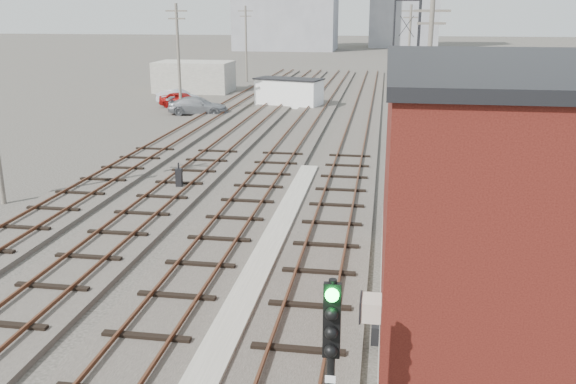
% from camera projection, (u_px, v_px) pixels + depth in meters
% --- Properties ---
extents(ground, '(320.00, 320.00, 0.00)m').
position_uv_depth(ground, '(342.00, 95.00, 63.63)').
color(ground, '#282621').
rests_on(ground, ground).
extents(track_right, '(3.20, 90.00, 0.39)m').
position_uv_depth(track_right, '(357.00, 132.00, 43.34)').
color(track_right, '#332D28').
rests_on(track_right, ground).
extents(track_mid_right, '(3.20, 90.00, 0.39)m').
position_uv_depth(track_mid_right, '(301.00, 131.00, 43.94)').
color(track_mid_right, '#332D28').
rests_on(track_mid_right, ground).
extents(track_mid_left, '(3.20, 90.00, 0.39)m').
position_uv_depth(track_mid_left, '(247.00, 129.00, 44.54)').
color(track_mid_left, '#332D28').
rests_on(track_mid_left, ground).
extents(track_left, '(3.20, 90.00, 0.39)m').
position_uv_depth(track_left, '(194.00, 127.00, 45.14)').
color(track_left, '#332D28').
rests_on(track_left, ground).
extents(platform_curb, '(0.90, 28.00, 0.26)m').
position_uv_depth(platform_curb, '(257.00, 273.00, 19.97)').
color(platform_curb, gray).
rests_on(platform_curb, ground).
extents(brick_building, '(6.54, 12.20, 7.22)m').
position_uv_depth(brick_building, '(500.00, 199.00, 16.03)').
color(brick_building, gray).
rests_on(brick_building, ground).
extents(lattice_tower, '(1.60, 1.60, 15.00)m').
position_uv_depth(lattice_tower, '(407.00, 26.00, 37.00)').
color(lattice_tower, black).
rests_on(lattice_tower, ground).
extents(utility_pole_left_b, '(1.80, 0.24, 9.00)m').
position_uv_depth(utility_pole_left_b, '(179.00, 57.00, 49.94)').
color(utility_pole_left_b, '#595147').
rests_on(utility_pole_left_b, ground).
extents(utility_pole_left_c, '(1.80, 0.24, 9.00)m').
position_uv_depth(utility_pole_left_c, '(246.00, 42.00, 73.60)').
color(utility_pole_left_c, '#595147').
rests_on(utility_pole_left_c, ground).
extents(utility_pole_right_a, '(1.80, 0.24, 9.00)m').
position_uv_depth(utility_pole_right_a, '(428.00, 85.00, 30.99)').
color(utility_pole_right_a, '#595147').
rests_on(utility_pole_right_a, ground).
extents(utility_pole_right_b, '(1.80, 0.24, 9.00)m').
position_uv_depth(utility_pole_right_b, '(409.00, 49.00, 59.39)').
color(utility_pole_right_b, '#595147').
rests_on(utility_pole_right_b, ground).
extents(shed_left, '(8.00, 5.00, 3.20)m').
position_uv_depth(shed_left, '(194.00, 77.00, 65.57)').
color(shed_left, gray).
rests_on(shed_left, ground).
extents(shed_right, '(6.00, 6.00, 4.00)m').
position_uv_depth(shed_right, '(426.00, 68.00, 71.17)').
color(shed_right, gray).
rests_on(shed_right, ground).
extents(signal_mast, '(0.40, 0.42, 4.36)m').
position_uv_depth(signal_mast, '(331.00, 378.00, 9.98)').
color(signal_mast, gray).
rests_on(signal_mast, ground).
extents(switch_stand, '(0.31, 0.31, 1.28)m').
position_uv_depth(switch_stand, '(179.00, 178.00, 29.54)').
color(switch_stand, black).
rests_on(switch_stand, ground).
extents(site_trailer, '(6.56, 4.20, 2.55)m').
position_uv_depth(site_trailer, '(289.00, 92.00, 55.44)').
color(site_trailer, white).
rests_on(site_trailer, ground).
extents(car_red, '(4.46, 2.62, 1.42)m').
position_uv_depth(car_red, '(182.00, 100.00, 54.83)').
color(car_red, '#990F0D').
rests_on(car_red, ground).
extents(car_silver, '(4.48, 2.92, 1.40)m').
position_uv_depth(car_silver, '(178.00, 97.00, 56.53)').
color(car_silver, '#B1B3B9').
rests_on(car_silver, ground).
extents(car_grey, '(5.16, 2.41, 1.46)m').
position_uv_depth(car_grey, '(198.00, 106.00, 51.23)').
color(car_grey, slate).
rests_on(car_grey, ground).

